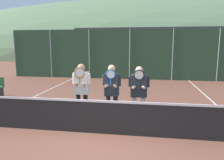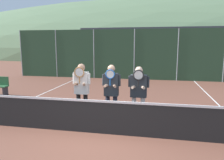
{
  "view_description": "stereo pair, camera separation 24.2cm",
  "coord_description": "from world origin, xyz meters",
  "views": [
    {
      "loc": [
        1.1,
        -5.3,
        2.33
      ],
      "look_at": [
        0.09,
        1.08,
        1.25
      ],
      "focal_mm": 35.0,
      "sensor_mm": 36.0,
      "label": 1
    },
    {
      "loc": [
        1.34,
        -5.25,
        2.33
      ],
      "look_at": [
        0.09,
        1.08,
        1.25
      ],
      "focal_mm": 35.0,
      "sensor_mm": 36.0,
      "label": 2
    }
  ],
  "objects": [
    {
      "name": "car_far_left",
      "position": [
        -3.72,
        11.51,
        0.87
      ],
      "size": [
        4.69,
        2.01,
        1.69
      ],
      "color": "silver",
      "rests_on": "ground_plane"
    },
    {
      "name": "tennis_net",
      "position": [
        0.0,
        0.0,
        0.47
      ],
      "size": [
        10.22,
        0.09,
        1.0
      ],
      "color": "gray",
      "rests_on": "ground_plane"
    },
    {
      "name": "fence_back",
      "position": [
        -0.0,
        9.04,
        1.63
      ],
      "size": [
        16.43,
        0.06,
        3.26
      ],
      "color": "gray",
      "rests_on": "ground_plane"
    },
    {
      "name": "player_leftmost",
      "position": [
        -0.8,
        0.87,
        1.04
      ],
      "size": [
        0.55,
        0.34,
        1.74
      ],
      "color": "black",
      "rests_on": "ground_plane"
    },
    {
      "name": "clubhouse_building",
      "position": [
        1.97,
        17.7,
        1.92
      ],
      "size": [
        15.37,
        5.5,
        3.79
      ],
      "color": "beige",
      "rests_on": "ground_plane"
    },
    {
      "name": "player_center_left",
      "position": [
        0.12,
        0.81,
        1.02
      ],
      "size": [
        0.54,
        0.34,
        1.73
      ],
      "color": "#232838",
      "rests_on": "ground_plane"
    },
    {
      "name": "hill_distant",
      "position": [
        0.0,
        55.75,
        0.0
      ],
      "size": [
        130.05,
        72.25,
        25.29
      ],
      "color": "#5B7551",
      "rests_on": "ground_plane"
    },
    {
      "name": "court_line_left_sideline",
      "position": [
        -3.8,
        3.0,
        0.0
      ],
      "size": [
        0.05,
        16.0,
        0.01
      ],
      "primitive_type": "cube",
      "color": "white",
      "rests_on": "ground_plane"
    },
    {
      "name": "car_left_of_center",
      "position": [
        1.69,
        11.06,
        0.86
      ],
      "size": [
        4.68,
        2.0,
        1.67
      ],
      "color": "#285638",
      "rests_on": "ground_plane"
    },
    {
      "name": "player_center_right",
      "position": [
        0.9,
        0.9,
        1.01
      ],
      "size": [
        0.6,
        0.34,
        1.69
      ],
      "color": "white",
      "rests_on": "ground_plane"
    },
    {
      "name": "court_line_right_sideline",
      "position": [
        3.8,
        3.0,
        0.0
      ],
      "size": [
        0.05,
        16.0,
        0.01
      ],
      "primitive_type": "cube",
      "color": "white",
      "rests_on": "ground_plane"
    },
    {
      "name": "ground_plane",
      "position": [
        0.0,
        0.0,
        0.0
      ],
      "size": [
        120.0,
        120.0,
        0.0
      ],
      "primitive_type": "plane",
      "color": "brown"
    }
  ]
}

